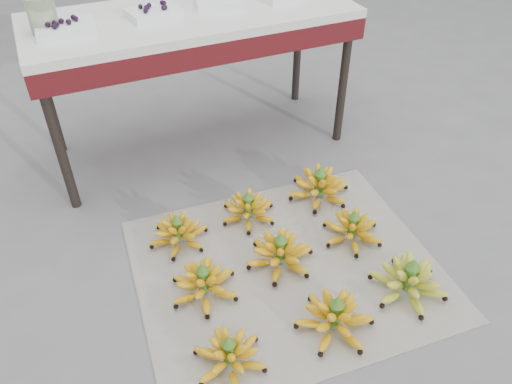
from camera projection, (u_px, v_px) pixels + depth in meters
name	position (u px, v px, depth m)	size (l,w,h in m)	color
ground	(271.00, 263.00, 2.16)	(60.00, 60.00, 0.00)	#5E5E60
newspaper_mat	(287.00, 268.00, 2.13)	(1.25, 1.05, 0.01)	white
bunch_front_left	(229.00, 355.00, 1.74)	(0.32, 0.32, 0.16)	#E7A907
bunch_front_center	(335.00, 317.00, 1.86)	(0.37, 0.37, 0.18)	#E7A907
bunch_front_right	(409.00, 281.00, 1.99)	(0.32, 0.32, 0.19)	olive
bunch_mid_left	(204.00, 283.00, 1.99)	(0.31, 0.31, 0.17)	#E7A907
bunch_mid_center	(280.00, 253.00, 2.11)	(0.36, 0.36, 0.18)	#E7A907
bunch_mid_right	(353.00, 229.00, 2.23)	(0.33, 0.33, 0.16)	#E7A907
bunch_back_left	(179.00, 233.00, 2.22)	(0.34, 0.34, 0.16)	#E7A907
bunch_back_center	(248.00, 209.00, 2.34)	(0.28, 0.28, 0.16)	#E7A907
bunch_back_right	(319.00, 186.00, 2.46)	(0.38, 0.38, 0.19)	#E7A907
vendor_table	(192.00, 29.00, 2.45)	(1.59, 0.64, 0.76)	black
tray_far_left	(66.00, 28.00, 2.17)	(0.26, 0.20, 0.06)	silver
tray_left	(153.00, 12.00, 2.33)	(0.26, 0.20, 0.06)	silver
tray_right	(220.00, 3.00, 2.44)	(0.26, 0.21, 0.04)	silver
glass_jar	(42.00, 15.00, 2.15)	(0.12, 0.12, 0.15)	beige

